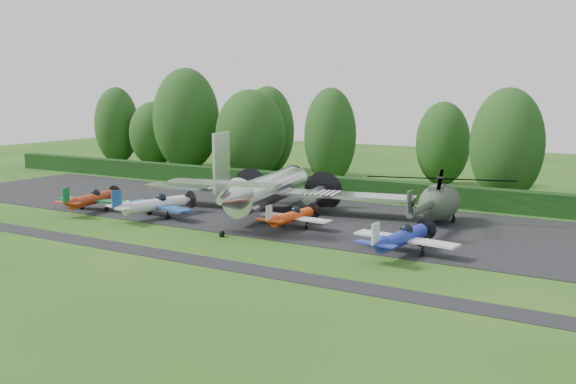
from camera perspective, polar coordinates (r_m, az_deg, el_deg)
The scene contains 19 objects.
ground at distance 50.03m, azimuth -9.28°, elevation -3.52°, with size 160.00×160.00×0.00m, color #204D15.
apron at distance 57.88m, azimuth -2.95°, elevation -1.68°, with size 70.00×18.00×0.01m, color black.
taxiway_verge at distance 45.72m, azimuth -14.11°, elevation -4.89°, with size 70.00×2.00×0.00m, color black.
hedgerow at distance 67.19m, azimuth 2.23°, elevation -0.17°, with size 90.00×1.60×2.00m, color black.
transport_plane at distance 55.89m, azimuth -1.90°, elevation 0.26°, with size 25.11×19.25×8.05m.
light_plane_red at distance 60.00m, azimuth -17.05°, elevation -0.61°, with size 7.02×7.38×2.70m.
light_plane_white at distance 55.50m, azimuth -11.73°, elevation -1.09°, with size 7.43×7.81×2.85m.
light_plane_orange at distance 50.24m, azimuth 0.37°, elevation -2.19°, with size 6.21×6.53×2.38m.
light_plane_blue at distance 43.12m, azimuth 10.11°, elevation -4.01°, with size 7.25×7.63×2.79m.
helicopter at distance 53.41m, azimuth 13.31°, elevation -0.61°, with size 11.84×13.86×3.81m.
tree_0 at distance 86.16m, azimuth -2.56°, elevation 5.11°, with size 6.14×6.14×9.63m.
tree_1 at distance 65.69m, azimuth 18.89°, elevation 3.98°, with size 7.07×7.07×11.05m.
tree_4 at distance 74.78m, azimuth 13.59°, elevation 4.19°, with size 6.04×6.04×9.50m.
tree_5 at distance 93.68m, azimuth -11.82°, elevation 5.10°, with size 7.00×7.00×9.13m.
tree_6 at distance 97.58m, azimuth -14.99°, elevation 5.73°, with size 6.36×6.36×11.16m.
tree_7 at distance 87.45m, azimuth -9.03°, elevation 6.39°, with size 8.90×8.90×13.66m.
tree_8 at distance 77.80m, azimuth -3.35°, elevation 5.12°, with size 8.48×8.48×10.85m.
tree_9 at distance 74.10m, azimuth 3.78°, elevation 4.99°, with size 6.00×6.00×11.06m.
tree_10 at distance 81.57m, azimuth -1.83°, elevation 5.45°, with size 6.77×6.77×11.25m.
Camera 1 is at (31.41, -37.39, 10.88)m, focal length 40.00 mm.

